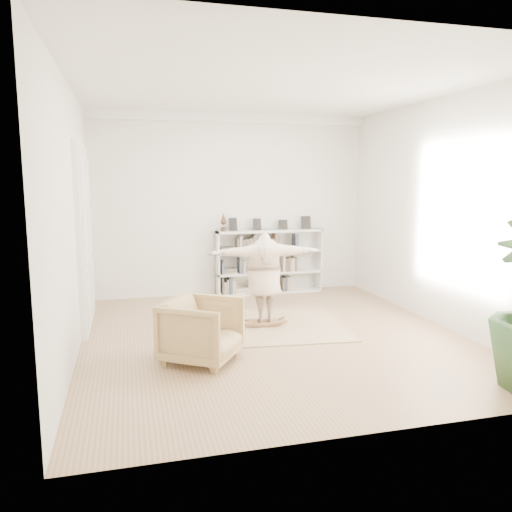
{
  "coord_description": "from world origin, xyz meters",
  "views": [
    {
      "loc": [
        -2.05,
        -6.88,
        2.31
      ],
      "look_at": [
        -0.16,
        0.4,
        1.16
      ],
      "focal_mm": 35.0,
      "sensor_mm": 36.0,
      "label": 1
    }
  ],
  "objects": [
    {
      "name": "room_shell",
      "position": [
        0.0,
        2.94,
        3.51
      ],
      "size": [
        6.0,
        6.0,
        6.0
      ],
      "color": "silver",
      "rests_on": "floor"
    },
    {
      "name": "doors",
      "position": [
        -2.7,
        1.3,
        1.4
      ],
      "size": [
        0.09,
        1.78,
        2.92
      ],
      "color": "white",
      "rests_on": "floor"
    },
    {
      "name": "floor",
      "position": [
        0.0,
        0.0,
        0.0
      ],
      "size": [
        6.0,
        6.0,
        0.0
      ],
      "primitive_type": "plane",
      "color": "#8C6548",
      "rests_on": "ground"
    },
    {
      "name": "person",
      "position": [
        0.0,
        0.52,
        0.84
      ],
      "size": [
        1.81,
        0.65,
        1.44
      ],
      "primitive_type": "imported",
      "rotation": [
        0.0,
        0.0,
        3.05
      ],
      "color": "beige",
      "rests_on": "rocker_board"
    },
    {
      "name": "bookshelf",
      "position": [
        0.74,
        2.82,
        0.64
      ],
      "size": [
        2.2,
        0.35,
        1.64
      ],
      "color": "silver",
      "rests_on": "floor"
    },
    {
      "name": "rocker_board",
      "position": [
        0.0,
        0.52,
        0.07
      ],
      "size": [
        0.51,
        0.33,
        0.1
      ],
      "rotation": [
        0.0,
        0.0,
        -0.1
      ],
      "color": "brown",
      "rests_on": "rug"
    },
    {
      "name": "rug",
      "position": [
        0.0,
        0.52,
        0.01
      ],
      "size": [
        2.68,
        2.23,
        0.02
      ],
      "primitive_type": "cube",
      "rotation": [
        0.0,
        0.0,
        -0.1
      ],
      "color": "tan",
      "rests_on": "floor"
    },
    {
      "name": "armchair",
      "position": [
        -1.18,
        -0.76,
        0.41
      ],
      "size": [
        1.23,
        1.22,
        0.81
      ],
      "primitive_type": "imported",
      "rotation": [
        0.0,
        0.0,
        0.98
      ],
      "color": "tan",
      "rests_on": "floor"
    }
  ]
}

